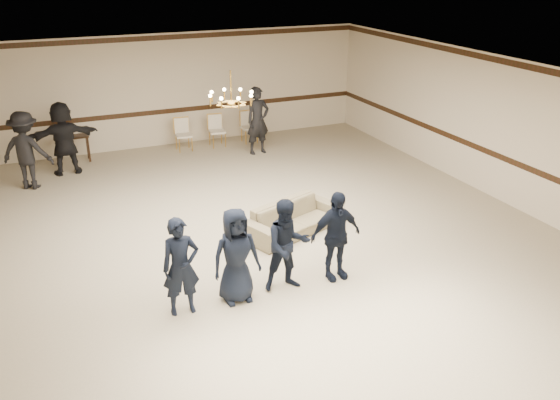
# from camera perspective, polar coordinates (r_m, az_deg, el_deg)

# --- Properties ---
(room) EXTENTS (12.01, 14.01, 3.21)m
(room) POSITION_cam_1_polar(r_m,az_deg,el_deg) (10.98, -2.85, 3.29)
(room) COLOR tan
(room) RESTS_ON ground
(chair_rail) EXTENTS (12.00, 0.02, 0.14)m
(chair_rail) POSITION_cam_1_polar(r_m,az_deg,el_deg) (17.59, -11.01, 8.40)
(chair_rail) COLOR black
(chair_rail) RESTS_ON wall_back
(crown_molding) EXTENTS (12.00, 0.02, 0.14)m
(crown_molding) POSITION_cam_1_polar(r_m,az_deg,el_deg) (17.21, -11.55, 15.12)
(crown_molding) COLOR black
(crown_molding) RESTS_ON wall_back
(chandelier) EXTENTS (0.94, 0.94, 0.89)m
(chandelier) POSITION_cam_1_polar(r_m,az_deg,el_deg) (11.54, -4.77, 10.80)
(chandelier) COLOR #B58B3A
(chandelier) RESTS_ON ceiling
(boy_a) EXTENTS (0.60, 0.40, 1.61)m
(boy_a) POSITION_cam_1_polar(r_m,az_deg,el_deg) (9.25, -9.56, -6.38)
(boy_a) COLOR black
(boy_a) RESTS_ON floor
(boy_b) EXTENTS (0.79, 0.52, 1.61)m
(boy_b) POSITION_cam_1_polar(r_m,az_deg,el_deg) (9.47, -4.27, -5.39)
(boy_b) COLOR black
(boy_b) RESTS_ON floor
(boy_c) EXTENTS (0.84, 0.68, 1.61)m
(boy_c) POSITION_cam_1_polar(r_m,az_deg,el_deg) (9.76, 0.73, -4.40)
(boy_c) COLOR black
(boy_c) RESTS_ON floor
(boy_d) EXTENTS (0.95, 0.42, 1.61)m
(boy_d) POSITION_cam_1_polar(r_m,az_deg,el_deg) (10.12, 5.39, -3.45)
(boy_d) COLOR black
(boy_d) RESTS_ON floor
(settee) EXTENTS (2.26, 1.51, 0.61)m
(settee) POSITION_cam_1_polar(r_m,az_deg,el_deg) (11.91, 1.28, -1.77)
(settee) COLOR #7C7052
(settee) RESTS_ON floor
(adult_left) EXTENTS (1.40, 1.19, 1.88)m
(adult_left) POSITION_cam_1_polar(r_m,az_deg,el_deg) (15.20, -23.32, 4.42)
(adult_left) COLOR black
(adult_left) RESTS_ON floor
(adult_mid) EXTENTS (1.76, 0.62, 1.88)m
(adult_mid) POSITION_cam_1_polar(r_m,az_deg,el_deg) (15.89, -20.17, 5.63)
(adult_mid) COLOR black
(adult_mid) RESTS_ON floor
(adult_right) EXTENTS (0.74, 0.54, 1.88)m
(adult_right) POSITION_cam_1_polar(r_m,az_deg,el_deg) (16.53, -2.15, 7.67)
(adult_right) COLOR black
(adult_right) RESTS_ON floor
(banquet_chair_left) EXTENTS (0.48, 0.48, 0.91)m
(banquet_chair_left) POSITION_cam_1_polar(r_m,az_deg,el_deg) (17.10, -9.30, 6.22)
(banquet_chair_left) COLOR beige
(banquet_chair_left) RESTS_ON floor
(banquet_chair_mid) EXTENTS (0.49, 0.49, 0.91)m
(banquet_chair_mid) POSITION_cam_1_polar(r_m,az_deg,el_deg) (17.36, -6.09, 6.64)
(banquet_chair_mid) COLOR beige
(banquet_chair_mid) RESTS_ON floor
(banquet_chair_right) EXTENTS (0.45, 0.45, 0.91)m
(banquet_chair_right) POSITION_cam_1_polar(r_m,az_deg,el_deg) (17.67, -2.98, 7.03)
(banquet_chair_right) COLOR beige
(banquet_chair_right) RESTS_ON floor
(console_table) EXTENTS (0.87, 0.38, 0.73)m
(console_table) POSITION_cam_1_polar(r_m,az_deg,el_deg) (16.89, -19.35, 4.66)
(console_table) COLOR black
(console_table) RESTS_ON floor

